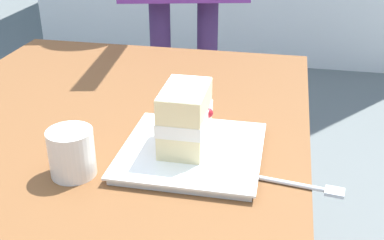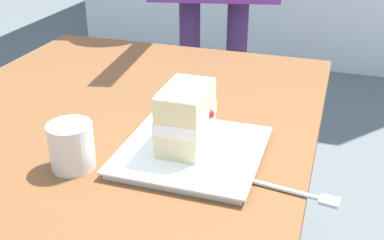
# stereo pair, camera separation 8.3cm
# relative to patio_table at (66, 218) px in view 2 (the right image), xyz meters

# --- Properties ---
(patio_table) EXTENTS (1.42, 0.84, 0.76)m
(patio_table) POSITION_rel_patio_table_xyz_m (0.00, 0.00, 0.00)
(patio_table) COLOR brown
(patio_table) RESTS_ON ground
(dessert_plate) EXTENTS (0.25, 0.25, 0.02)m
(dessert_plate) POSITION_rel_patio_table_xyz_m (-0.11, 0.21, 0.12)
(dessert_plate) COLOR white
(dessert_plate) RESTS_ON patio_table
(cake_slice) EXTENTS (0.12, 0.09, 0.11)m
(cake_slice) POSITION_rel_patio_table_xyz_m (-0.12, 0.19, 0.18)
(cake_slice) COLOR beige
(cake_slice) RESTS_ON dessert_plate
(dessert_fork) EXTENTS (0.04, 0.17, 0.01)m
(dessert_fork) POSITION_rel_patio_table_xyz_m (-0.05, 0.39, 0.11)
(dessert_fork) COLOR silver
(dessert_fork) RESTS_ON patio_table
(coffee_cup) EXTENTS (0.08, 0.08, 0.08)m
(coffee_cup) POSITION_rel_patio_table_xyz_m (-0.01, 0.02, 0.15)
(coffee_cup) COLOR silver
(coffee_cup) RESTS_ON patio_table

